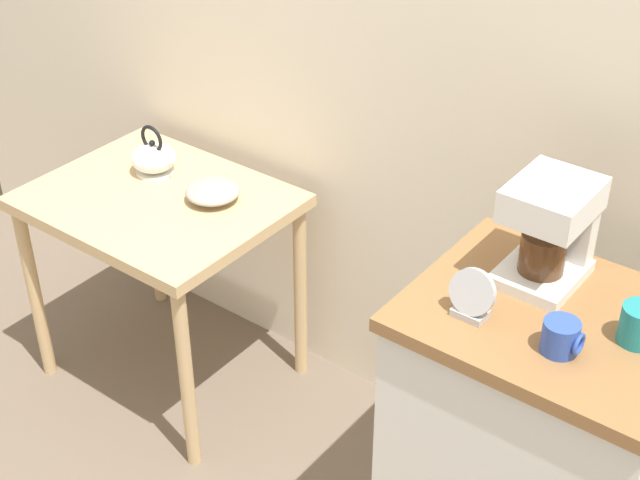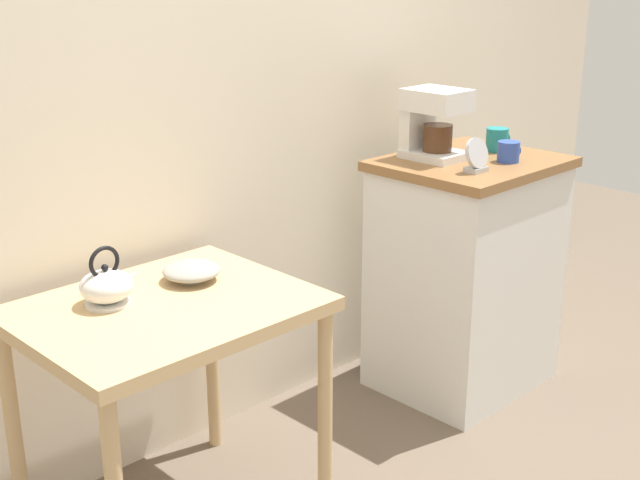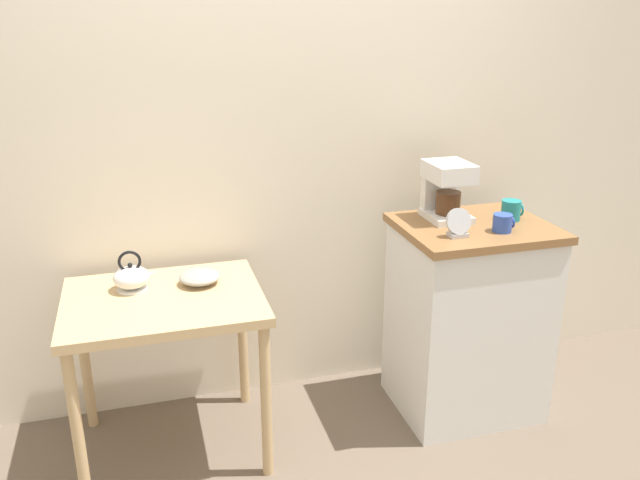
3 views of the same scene
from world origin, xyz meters
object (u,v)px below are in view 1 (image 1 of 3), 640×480
(teakettle, at_px, (154,158))
(mug_dark_teal, at_px, (640,325))
(coffee_maker, at_px, (552,225))
(mug_blue, at_px, (561,337))
(bowl_stoneware, at_px, (213,192))
(table_clock, at_px, (472,297))

(teakettle, height_order, mug_dark_teal, mug_dark_teal)
(coffee_maker, distance_m, mug_blue, 0.31)
(bowl_stoneware, height_order, mug_blue, mug_blue)
(mug_blue, height_order, mug_dark_teal, mug_dark_teal)
(mug_dark_teal, bearing_deg, mug_blue, -132.43)
(teakettle, bearing_deg, mug_blue, -9.89)
(mug_blue, height_order, table_clock, table_clock)
(bowl_stoneware, bearing_deg, mug_blue, -11.28)
(teakettle, xyz_separation_m, table_clock, (1.32, -0.28, 0.20))
(table_clock, bearing_deg, mug_blue, 2.37)
(bowl_stoneware, relative_size, mug_blue, 1.94)
(bowl_stoneware, xyz_separation_m, coffee_maker, (1.11, -0.01, 0.31))
(bowl_stoneware, height_order, teakettle, teakettle)
(bowl_stoneware, distance_m, table_clock, 1.10)
(mug_blue, bearing_deg, teakettle, 170.11)
(teakettle, distance_m, table_clock, 1.36)
(coffee_maker, bearing_deg, mug_blue, -58.03)
(mug_blue, relative_size, mug_dark_teal, 0.95)
(bowl_stoneware, relative_size, teakettle, 0.94)
(teakettle, xyz_separation_m, mug_blue, (1.54, -0.27, 0.18))
(teakettle, xyz_separation_m, mug_dark_teal, (1.66, -0.13, 0.19))
(coffee_maker, bearing_deg, teakettle, 179.05)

